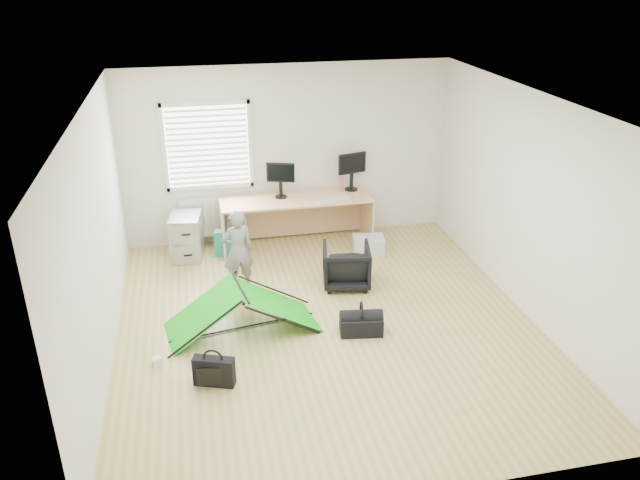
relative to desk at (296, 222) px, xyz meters
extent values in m
plane|color=tan|center=(-0.04, -2.34, -0.39)|extent=(5.50, 5.50, 0.00)
cube|color=silver|center=(-0.04, 0.41, 0.96)|extent=(5.00, 0.02, 2.70)
cube|color=silver|center=(-1.24, 0.37, 1.16)|extent=(1.20, 0.06, 1.20)
cube|color=silver|center=(-1.24, 0.33, 0.06)|extent=(1.00, 0.12, 0.60)
cube|color=tan|center=(0.00, 0.00, 0.00)|extent=(2.28, 0.74, 0.78)
cube|color=#979B9C|center=(-1.66, -0.08, -0.05)|extent=(0.51, 0.63, 0.67)
cube|color=black|center=(-0.21, 0.08, 0.59)|extent=(0.43, 0.21, 0.40)
cube|color=black|center=(0.91, 0.18, 0.61)|extent=(0.47, 0.21, 0.44)
cube|color=beige|center=(0.54, -0.19, 0.40)|extent=(0.51, 0.25, 0.02)
cylinder|color=#AA5F5F|center=(0.74, 0.16, 0.50)|extent=(0.08, 0.08, 0.23)
imported|color=black|center=(0.44, -1.41, -0.10)|extent=(0.72, 0.74, 0.58)
imported|color=slate|center=(-0.99, -1.22, 0.18)|extent=(0.45, 0.33, 1.13)
cube|color=silver|center=(1.02, -0.49, -0.26)|extent=(0.50, 0.38, 0.26)
cube|color=teal|center=(-1.09, -0.15, -0.19)|extent=(0.36, 0.23, 0.40)
cube|color=black|center=(-1.44, -3.24, -0.23)|extent=(0.45, 0.27, 0.32)
cube|color=silver|center=(-2.04, -2.76, -0.34)|extent=(0.12, 0.12, 0.09)
cube|color=black|center=(0.32, -2.62, -0.28)|extent=(0.53, 0.33, 0.22)
camera|label=1|loc=(-1.47, -8.68, 3.70)|focal=35.00mm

